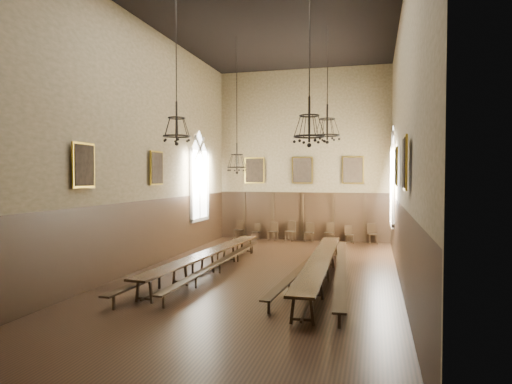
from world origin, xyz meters
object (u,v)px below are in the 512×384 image
at_px(table_left, 208,262).
at_px(chandelier_back_right, 327,128).
at_px(bench_right_inner, 304,269).
at_px(chair_4, 309,236).
at_px(chair_0, 239,233).
at_px(chandelier_back_left, 237,157).
at_px(chair_1, 256,235).
at_px(chair_2, 273,235).
at_px(chandelier_front_left, 177,126).
at_px(table_right, 321,269).
at_px(chair_6, 349,238).
at_px(chandelier_front_right, 309,125).
at_px(bench_left_outer, 193,265).
at_px(bench_left_inner, 220,266).
at_px(chair_5, 329,236).
at_px(chair_7, 372,238).
at_px(chair_3, 290,235).
at_px(bench_right_outer, 341,270).

xyz_separation_m(table_left, chandelier_back_right, (3.95, 2.24, 4.83)).
relative_size(bench_right_inner, chair_4, 9.55).
relative_size(chair_0, chandelier_back_left, 0.19).
bearing_deg(chair_1, chair_2, 5.14).
bearing_deg(chandelier_back_left, chandelier_back_right, -6.29).
relative_size(chandelier_back_left, chandelier_front_left, 1.18).
xyz_separation_m(table_right, chair_6, (0.44, 8.70, -0.12)).
height_order(table_left, chandelier_front_right, chandelier_front_right).
bearing_deg(chair_4, bench_left_outer, -103.77).
height_order(table_left, table_right, table_right).
height_order(bench_left_outer, chair_1, chair_1).
relative_size(chandelier_front_left, chandelier_front_right, 0.97).
bearing_deg(bench_right_inner, chair_2, 109.43).
bearing_deg(table_left, chair_2, 86.49).
relative_size(chair_0, chandelier_front_left, 0.22).
bearing_deg(bench_left_inner, chandelier_front_right, -35.72).
bearing_deg(chair_1, chair_0, -170.83).
distance_m(chair_1, chandelier_back_left, 7.00).
height_order(chair_5, chair_7, chair_5).
bearing_deg(chair_7, chandelier_back_right, -124.41).
xyz_separation_m(bench_left_outer, chair_5, (3.90, 8.65, 0.02)).
xyz_separation_m(bench_left_inner, chandelier_back_right, (3.47, 2.33, 4.91)).
height_order(bench_left_outer, bench_right_inner, bench_left_outer).
distance_m(table_left, bench_left_outer, 0.53).
height_order(table_right, chair_4, chair_4).
distance_m(chair_0, chandelier_front_right, 13.04).
bearing_deg(chair_1, table_left, -77.15).
bearing_deg(table_right, chair_3, 106.52).
bearing_deg(chair_2, chandelier_back_left, -78.03).
xyz_separation_m(chair_4, chair_7, (3.17, 0.03, 0.01)).
bearing_deg(chandelier_front_right, table_left, 146.86).
relative_size(chandelier_back_left, chandelier_front_right, 1.15).
xyz_separation_m(table_left, chandelier_front_right, (3.94, -2.57, 4.42)).
bearing_deg(chandelier_back_left, chandelier_front_left, -93.78).
height_order(chair_5, chandelier_front_right, chandelier_front_right).
height_order(chair_6, chair_7, chair_7).
height_order(chair_1, chair_4, chair_4).
bearing_deg(bench_right_outer, chair_1, 121.00).
relative_size(bench_left_inner, bench_right_outer, 0.89).
distance_m(chair_2, chandelier_front_right, 12.29).
relative_size(bench_right_outer, chair_1, 12.34).
height_order(table_right, bench_right_outer, table_right).
distance_m(table_right, bench_left_outer, 4.47).
bearing_deg(chandelier_back_left, chandelier_front_right, -54.94).
height_order(bench_left_outer, bench_right_outer, bench_right_outer).
relative_size(chair_0, chair_7, 0.99).
bearing_deg(chair_3, chair_0, -166.52).
bearing_deg(chair_0, chandelier_front_right, -56.85).
bearing_deg(bench_right_inner, bench_left_inner, -176.68).
distance_m(bench_right_outer, chair_6, 8.30).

